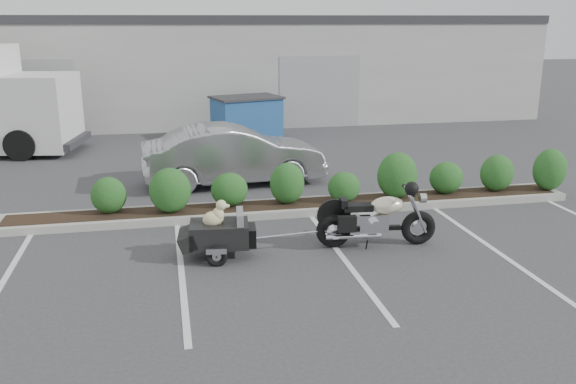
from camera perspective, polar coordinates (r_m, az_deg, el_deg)
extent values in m
plane|color=#38383A|center=(10.62, -1.91, -5.60)|extent=(90.00, 90.00, 0.00)
cube|color=#9E9E93|center=(12.81, 0.83, -1.41)|extent=(12.00, 1.00, 0.15)
cube|color=#9EA099|center=(26.86, -8.22, 11.75)|extent=(26.00, 10.00, 4.00)
torus|color=black|center=(10.76, 4.28, -3.61)|extent=(0.63, 0.22, 0.62)
torus|color=black|center=(11.11, 12.09, -3.28)|extent=(0.63, 0.22, 0.62)
cylinder|color=silver|center=(10.76, 4.28, -3.61)|extent=(0.27, 0.14, 0.26)
cylinder|color=silver|center=(11.11, 12.09, -3.28)|extent=(0.23, 0.12, 0.22)
cylinder|color=silver|center=(10.90, 12.01, -1.75)|extent=(0.40, 0.09, 0.82)
cylinder|color=silver|center=(11.07, 11.73, -1.46)|extent=(0.40, 0.09, 0.82)
cylinder|color=silver|center=(10.85, 11.23, 0.15)|extent=(0.10, 0.65, 0.03)
cylinder|color=silver|center=(10.96, 12.49, -0.56)|extent=(0.13, 0.18, 0.17)
sphere|color=black|center=(10.55, 11.49, 0.31)|extent=(0.27, 0.27, 0.24)
cube|color=silver|center=(10.85, 7.92, -2.77)|extent=(0.54, 0.37, 0.32)
cube|color=black|center=(10.91, 8.37, -3.35)|extent=(0.84, 0.18, 0.07)
ellipsoid|color=#EEE4BF|center=(10.82, 9.27, -1.23)|extent=(0.65, 0.41, 0.31)
cube|color=black|center=(10.70, 6.53, -1.41)|extent=(0.54, 0.33, 0.11)
cube|color=black|center=(10.63, 5.22, -1.03)|extent=(0.14, 0.29, 0.15)
cylinder|color=silver|center=(10.68, 6.14, -4.17)|extent=(0.98, 0.18, 0.08)
cylinder|color=silver|center=(10.99, 5.79, -3.57)|extent=(0.98, 0.18, 0.08)
cube|color=black|center=(10.48, 5.54, -2.99)|extent=(0.33, 0.16, 0.28)
cube|color=black|center=(10.30, -6.45, -3.90)|extent=(1.04, 0.77, 0.39)
cube|color=slate|center=(10.22, -4.51, -2.53)|extent=(0.17, 0.58, 0.28)
cube|color=slate|center=(10.27, -6.21, -3.38)|extent=(0.71, 0.64, 0.04)
cube|color=black|center=(10.35, -9.27, -4.31)|extent=(0.42, 0.70, 0.34)
cube|color=black|center=(10.32, -3.55, -4.07)|extent=(0.23, 0.48, 0.32)
torus|color=black|center=(10.03, -6.69, -6.01)|extent=(0.37, 0.14, 0.36)
torus|color=black|center=(10.76, -6.63, -4.46)|extent=(0.37, 0.14, 0.36)
cube|color=silver|center=(9.95, -6.72, -5.51)|extent=(0.34, 0.11, 0.09)
cube|color=silver|center=(10.76, -6.65, -3.82)|extent=(0.34, 0.11, 0.09)
cylinder|color=black|center=(10.39, -6.66, -5.21)|extent=(0.12, 0.83, 0.04)
cylinder|color=silver|center=(10.35, -2.31, -4.37)|extent=(0.56, 0.09, 0.03)
ellipsoid|color=beige|center=(10.21, -7.01, -2.54)|extent=(0.37, 0.27, 0.28)
ellipsoid|color=beige|center=(10.19, -6.56, -2.13)|extent=(0.22, 0.21, 0.26)
sphere|color=beige|center=(10.13, -6.27, -1.22)|extent=(0.19, 0.19, 0.18)
ellipsoid|color=beige|center=(10.14, -5.80, -1.31)|extent=(0.14, 0.09, 0.06)
sphere|color=black|center=(10.14, -5.48, -1.30)|extent=(0.04, 0.04, 0.03)
ellipsoid|color=beige|center=(10.08, -6.49, -1.21)|extent=(0.05, 0.04, 0.10)
ellipsoid|color=beige|center=(10.18, -6.48, -1.05)|extent=(0.05, 0.04, 0.10)
cylinder|color=beige|center=(10.19, -6.37, -3.17)|extent=(0.04, 0.04, 0.11)
cylinder|color=beige|center=(10.29, -6.37, -2.96)|extent=(0.04, 0.04, 0.11)
imported|color=#A2A3A9|center=(14.80, -5.12, 3.47)|extent=(4.44, 1.81, 1.43)
cube|color=#1C4D8D|center=(20.39, -3.89, 6.85)|extent=(2.35, 1.88, 1.37)
cube|color=#2D2D30|center=(20.29, -3.93, 8.82)|extent=(2.49, 2.03, 0.07)
cube|color=silver|center=(19.65, -22.35, 6.98)|extent=(2.33, 2.57, 2.17)
cube|color=black|center=(19.69, -22.26, 6.13)|extent=(0.39, 1.86, 0.99)
cylinder|color=black|center=(18.85, -23.76, 4.04)|extent=(0.92, 0.42, 0.89)
cylinder|color=black|center=(20.85, -21.63, 5.30)|extent=(0.92, 0.42, 0.89)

